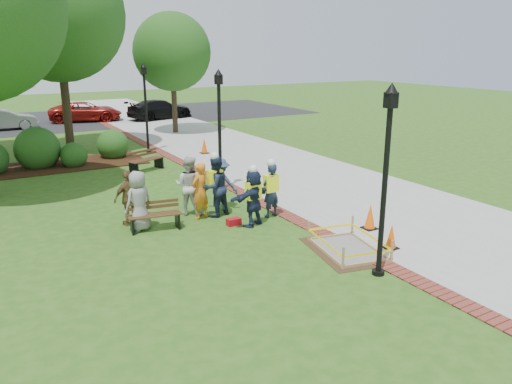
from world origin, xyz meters
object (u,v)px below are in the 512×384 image
cone_front (391,237)px  hivis_worker_c (215,185)px  lamp_near (386,168)px  wet_concrete_pad (348,242)px  hivis_worker_a (253,196)px  hivis_worker_b (271,188)px  bench_near (155,221)px

cone_front → hivis_worker_c: (-2.70, 4.60, 0.66)m
cone_front → hivis_worker_c: 5.38m
lamp_near → wet_concrete_pad: bearing=77.7°
lamp_near → hivis_worker_a: (-0.82, 4.24, -1.59)m
lamp_near → hivis_worker_b: size_ratio=2.38×
cone_front → hivis_worker_a: size_ratio=0.37×
bench_near → hivis_worker_a: size_ratio=0.85×
cone_front → hivis_worker_b: size_ratio=0.37×
lamp_near → hivis_worker_a: size_ratio=2.38×
lamp_near → bench_near: bearing=122.6°
lamp_near → hivis_worker_b: (0.02, 4.64, -1.59)m
wet_concrete_pad → hivis_worker_c: bearing=112.2°
bench_near → hivis_worker_c: size_ratio=0.77×
bench_near → hivis_worker_c: (2.01, 0.25, 0.72)m
wet_concrete_pad → lamp_near: bearing=-102.3°
bench_near → cone_front: 6.42m
cone_front → hivis_worker_c: size_ratio=0.33×
hivis_worker_c → hivis_worker_a: bearing=-66.8°
bench_near → hivis_worker_b: hivis_worker_b is taller
bench_near → lamp_near: (3.39, -5.30, 2.23)m
wet_concrete_pad → lamp_near: size_ratio=0.61×
hivis_worker_b → hivis_worker_c: (-1.40, 0.92, 0.08)m
bench_near → hivis_worker_b: 3.53m
wet_concrete_pad → hivis_worker_a: (-1.13, 2.83, 0.66)m
hivis_worker_a → lamp_near: bearing=-79.1°
bench_near → lamp_near: lamp_near is taller
wet_concrete_pad → hivis_worker_c: size_ratio=1.31×
cone_front → lamp_near: bearing=-144.4°
hivis_worker_a → hivis_worker_b: size_ratio=1.00×
bench_near → hivis_worker_c: 2.15m
bench_near → hivis_worker_b: (3.41, -0.67, 0.64)m
wet_concrete_pad → cone_front: size_ratio=3.92×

